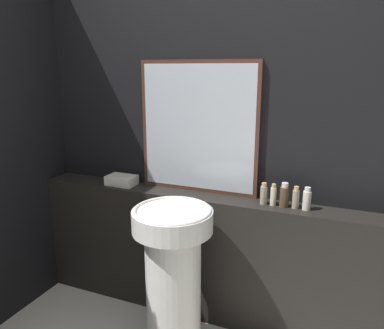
# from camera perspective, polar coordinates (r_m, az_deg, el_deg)

# --- Properties ---
(wall_back) EXTENTS (8.00, 0.06, 2.50)m
(wall_back) POSITION_cam_1_polar(r_m,az_deg,el_deg) (2.52, 3.89, 3.81)
(wall_back) COLOR black
(wall_back) RESTS_ON ground_plane
(vanity_counter) EXTENTS (2.56, 0.22, 0.89)m
(vanity_counter) POSITION_cam_1_polar(r_m,az_deg,el_deg) (2.67, 2.61, -13.95)
(vanity_counter) COLOR black
(vanity_counter) RESTS_ON ground_plane
(pedestal_sink) EXTENTS (0.47, 0.47, 0.94)m
(pedestal_sink) POSITION_cam_1_polar(r_m,az_deg,el_deg) (2.34, -2.88, -16.12)
(pedestal_sink) COLOR white
(pedestal_sink) RESTS_ON ground_plane
(mirror) EXTENTS (0.83, 0.03, 0.88)m
(mirror) POSITION_cam_1_polar(r_m,az_deg,el_deg) (2.50, 0.96, 5.61)
(mirror) COLOR #47281E
(mirror) RESTS_ON vanity_counter
(towel_stack) EXTENTS (0.21, 0.14, 0.07)m
(towel_stack) POSITION_cam_1_polar(r_m,az_deg,el_deg) (2.78, -10.66, -2.37)
(towel_stack) COLOR silver
(towel_stack) RESTS_ON vanity_counter
(shampoo_bottle) EXTENTS (0.04, 0.04, 0.14)m
(shampoo_bottle) POSITION_cam_1_polar(r_m,az_deg,el_deg) (2.38, 10.87, -4.47)
(shampoo_bottle) COLOR gray
(shampoo_bottle) RESTS_ON vanity_counter
(conditioner_bottle) EXTENTS (0.04, 0.04, 0.14)m
(conditioner_bottle) POSITION_cam_1_polar(r_m,az_deg,el_deg) (2.37, 12.30, -4.63)
(conditioner_bottle) COLOR beige
(conditioner_bottle) RESTS_ON vanity_counter
(lotion_bottle) EXTENTS (0.06, 0.06, 0.15)m
(lotion_bottle) POSITION_cam_1_polar(r_m,az_deg,el_deg) (2.36, 13.90, -4.65)
(lotion_bottle) COLOR #4C3823
(lotion_bottle) RESTS_ON vanity_counter
(body_wash_bottle) EXTENTS (0.04, 0.04, 0.14)m
(body_wash_bottle) POSITION_cam_1_polar(r_m,az_deg,el_deg) (2.35, 15.53, -4.97)
(body_wash_bottle) COLOR gray
(body_wash_bottle) RESTS_ON vanity_counter
(hand_soap_bottle) EXTENTS (0.05, 0.05, 0.14)m
(hand_soap_bottle) POSITION_cam_1_polar(r_m,az_deg,el_deg) (2.35, 17.11, -5.11)
(hand_soap_bottle) COLOR beige
(hand_soap_bottle) RESTS_ON vanity_counter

